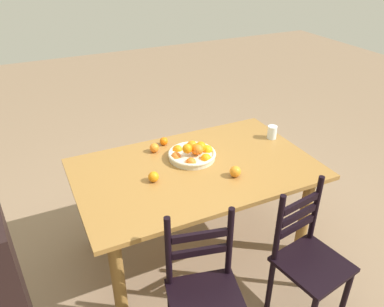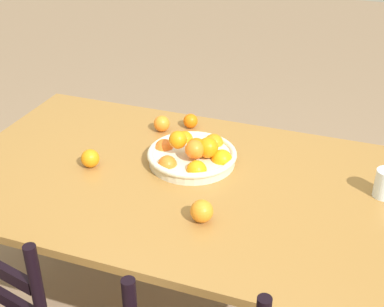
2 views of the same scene
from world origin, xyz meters
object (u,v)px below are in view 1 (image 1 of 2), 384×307
object	(u,v)px
chair_near_window	(307,260)
orange_loose_2	(164,141)
chair_by_cabinet	(205,297)
drinking_glass	(272,132)
orange_loose_3	(154,177)
fruit_bowl	(193,154)
dining_table	(196,180)
orange_loose_1	(154,148)
orange_loose_0	(235,172)

from	to	relation	value
chair_near_window	orange_loose_2	xyz separation A→B (m)	(0.43, -1.22, 0.32)
chair_by_cabinet	drinking_glass	size ratio (longest dim) A/B	8.72
orange_loose_2	orange_loose_3	size ratio (longest dim) A/B	0.89
chair_by_cabinet	orange_loose_3	size ratio (longest dim) A/B	12.84
fruit_bowl	orange_loose_2	size ratio (longest dim) A/B	5.54
fruit_bowl	chair_by_cabinet	bearing A→B (deg)	68.33
orange_loose_2	orange_loose_3	world-z (taller)	orange_loose_3
dining_table	chair_by_cabinet	world-z (taller)	chair_by_cabinet
chair_by_cabinet	orange_loose_3	bearing A→B (deg)	102.99
dining_table	orange_loose_2	world-z (taller)	orange_loose_2
fruit_bowl	orange_loose_2	world-z (taller)	fruit_bowl
orange_loose_3	drinking_glass	xyz separation A→B (m)	(-1.07, -0.18, 0.02)
orange_loose_2	drinking_glass	bearing A→B (deg)	162.13
chair_near_window	chair_by_cabinet	size ratio (longest dim) A/B	1.01
chair_near_window	orange_loose_3	distance (m)	1.08
dining_table	fruit_bowl	distance (m)	0.19
orange_loose_2	drinking_glass	xyz separation A→B (m)	(-0.82, 0.26, 0.02)
chair_by_cabinet	orange_loose_1	bearing A→B (deg)	95.60
orange_loose_3	orange_loose_1	bearing A→B (deg)	-111.22
chair_by_cabinet	orange_loose_2	distance (m)	1.25
fruit_bowl	orange_loose_3	world-z (taller)	fruit_bowl
orange_loose_2	dining_table	bearing A→B (deg)	101.36
dining_table	orange_loose_2	bearing A→B (deg)	-78.64
chair_near_window	orange_loose_0	distance (m)	0.70
chair_near_window	chair_by_cabinet	distance (m)	0.68
chair_by_cabinet	orange_loose_0	distance (m)	0.84
orange_loose_3	fruit_bowl	bearing A→B (deg)	-156.36
chair_by_cabinet	fruit_bowl	distance (m)	1.03
dining_table	orange_loose_1	bearing A→B (deg)	-60.48
chair_near_window	fruit_bowl	size ratio (longest dim) A/B	2.64
orange_loose_2	orange_loose_3	distance (m)	0.50
fruit_bowl	drinking_glass	size ratio (longest dim) A/B	3.34
orange_loose_1	orange_loose_2	distance (m)	0.13
chair_by_cabinet	orange_loose_1	distance (m)	1.17
chair_by_cabinet	orange_loose_0	size ratio (longest dim) A/B	11.85
orange_loose_2	orange_loose_3	bearing A→B (deg)	60.65
orange_loose_1	orange_loose_3	xyz separation A→B (m)	(0.14, 0.37, 0.00)
orange_loose_1	orange_loose_3	distance (m)	0.39
chair_near_window	orange_loose_2	bearing A→B (deg)	100.06
dining_table	orange_loose_2	size ratio (longest dim) A/B	26.54
orange_loose_0	chair_near_window	bearing A→B (deg)	105.74
orange_loose_1	orange_loose_3	bearing A→B (deg)	68.78
orange_loose_0	orange_loose_1	xyz separation A→B (m)	(0.37, -0.55, -0.00)
chair_near_window	orange_loose_3	bearing A→B (deg)	121.66
dining_table	drinking_glass	xyz separation A→B (m)	(-0.74, -0.14, 0.16)
drinking_glass	orange_loose_0	bearing A→B (deg)	32.65
drinking_glass	chair_by_cabinet	bearing A→B (deg)	40.76
chair_by_cabinet	orange_loose_2	xyz separation A→B (m)	(-0.24, -1.18, 0.34)
chair_near_window	orange_loose_1	distance (m)	1.31
fruit_bowl	dining_table	bearing A→B (deg)	74.42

